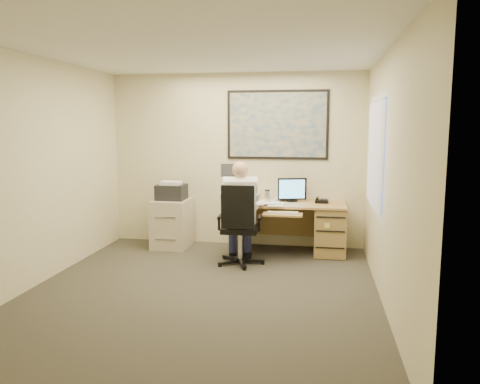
% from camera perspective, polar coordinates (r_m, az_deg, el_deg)
% --- Properties ---
extents(room_shell, '(4.00, 4.50, 2.70)m').
position_cam_1_polar(room_shell, '(5.21, -4.84, 2.10)').
color(room_shell, '#38352B').
rests_on(room_shell, ground).
extents(desk, '(1.60, 0.97, 1.10)m').
position_cam_1_polar(desk, '(7.06, 8.87, -3.83)').
color(desk, tan).
rests_on(desk, ground).
extents(world_map, '(1.56, 0.03, 1.06)m').
position_cam_1_polar(world_map, '(7.27, 4.58, 8.15)').
color(world_map, '#1E4C93').
rests_on(world_map, room_shell).
extents(wall_calendar, '(0.28, 0.01, 0.42)m').
position_cam_1_polar(wall_calendar, '(7.43, -1.26, 1.84)').
color(wall_calendar, white).
rests_on(wall_calendar, room_shell).
extents(window_blinds, '(0.06, 1.40, 1.30)m').
position_cam_1_polar(window_blinds, '(5.86, 16.27, 4.44)').
color(window_blinds, white).
rests_on(window_blinds, room_shell).
extents(filing_cabinet, '(0.54, 0.65, 1.04)m').
position_cam_1_polar(filing_cabinet, '(7.40, -8.28, -3.24)').
color(filing_cabinet, beige).
rests_on(filing_cabinet, ground).
extents(office_chair, '(0.69, 0.69, 1.12)m').
position_cam_1_polar(office_chair, '(6.41, -0.07, -6.03)').
color(office_chair, black).
rests_on(office_chair, ground).
extents(person, '(0.72, 0.93, 1.41)m').
position_cam_1_polar(person, '(6.40, 0.07, -2.56)').
color(person, white).
rests_on(person, office_chair).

